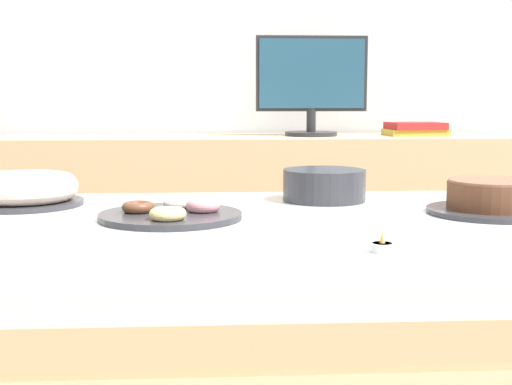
{
  "coord_description": "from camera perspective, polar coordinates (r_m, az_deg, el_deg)",
  "views": [
    {
      "loc": [
        -0.19,
        -1.44,
        1.02
      ],
      "look_at": [
        -0.1,
        0.06,
        0.82
      ],
      "focal_mm": 50.0,
      "sensor_mm": 36.0,
      "label": 1
    }
  ],
  "objects": [
    {
      "name": "cake_golden_bundt",
      "position": [
        1.82,
        -18.1,
        0.2
      ],
      "size": [
        0.28,
        0.28,
        0.08
      ],
      "color": "#333338",
      "rests_on": "dining_table"
    },
    {
      "name": "dining_table",
      "position": [
        1.49,
        3.84,
        -5.64
      ],
      "size": [
        1.81,
        1.07,
        0.76
      ],
      "color": "silver",
      "rests_on": "ground"
    },
    {
      "name": "wall_back",
      "position": [
        3.04,
        0.07,
        12.94
      ],
      "size": [
        8.0,
        0.1,
        2.6
      ],
      "primitive_type": "cube",
      "color": "silver",
      "rests_on": "ground"
    },
    {
      "name": "cake_chocolate_round",
      "position": [
        1.69,
        18.36,
        -0.49
      ],
      "size": [
        0.29,
        0.29,
        0.08
      ],
      "color": "#333338",
      "rests_on": "dining_table"
    },
    {
      "name": "tealight_centre",
      "position": [
        1.23,
        10.06,
        -4.26
      ],
      "size": [
        0.04,
        0.04,
        0.04
      ],
      "color": "silver",
      "rests_on": "dining_table"
    },
    {
      "name": "pastry_platter",
      "position": [
        1.55,
        -6.78,
        -1.68
      ],
      "size": [
        0.31,
        0.31,
        0.04
      ],
      "color": "#333338",
      "rests_on": "dining_table"
    },
    {
      "name": "plate_stack",
      "position": [
        1.82,
        5.47,
        0.6
      ],
      "size": [
        0.21,
        0.21,
        0.08
      ],
      "color": "#333338",
      "rests_on": "dining_table"
    },
    {
      "name": "book_stack",
      "position": [
        2.83,
        12.63,
        4.98
      ],
      "size": [
        0.24,
        0.18,
        0.05
      ],
      "color": "#B29933",
      "rests_on": "sideboard"
    },
    {
      "name": "sideboard",
      "position": [
        2.79,
        0.45,
        -4.44
      ],
      "size": [
        1.98,
        0.44,
        0.87
      ],
      "color": "#D1B284",
      "rests_on": "ground"
    },
    {
      "name": "computer_monitor",
      "position": [
        2.75,
        4.46,
        8.49
      ],
      "size": [
        0.42,
        0.2,
        0.38
      ],
      "color": "#262628",
      "rests_on": "sideboard"
    }
  ]
}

